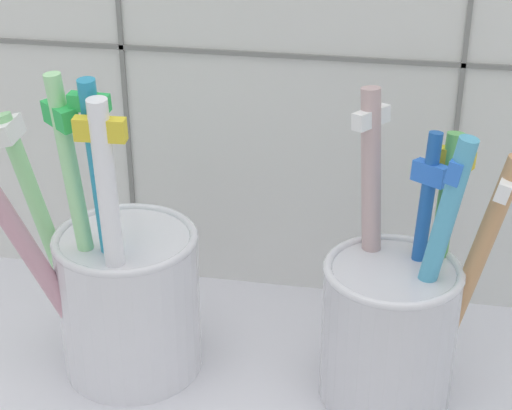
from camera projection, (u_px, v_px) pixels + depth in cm
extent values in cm
cube|color=silver|center=(254.00, 396.00, 50.23)|extent=(64.00, 22.00, 2.00)
cube|color=gray|center=(471.00, 1.00, 48.45)|extent=(0.30, 0.20, 45.00)
cube|color=gray|center=(287.00, 56.00, 51.91)|extent=(64.00, 0.20, 0.30)
cylinder|color=silver|center=(130.00, 303.00, 49.53)|extent=(8.24, 8.24, 8.68)
torus|color=silver|center=(125.00, 238.00, 47.59)|extent=(8.33, 8.33, 0.50)
cylinder|color=white|center=(114.00, 253.00, 44.84)|extent=(1.18, 2.43, 17.85)
cube|color=yellow|center=(100.00, 129.00, 41.12)|extent=(2.63, 0.88, 1.23)
cylinder|color=#A5ECA3|center=(83.00, 233.00, 46.15)|extent=(2.30, 2.44, 18.53)
cube|color=green|center=(60.00, 115.00, 42.70)|extent=(2.49, 2.36, 1.24)
cylinder|color=#C38D9E|center=(31.00, 254.00, 45.44)|extent=(7.02, 5.14, 17.53)
cylinder|color=#2792C0|center=(108.00, 236.00, 45.92)|extent=(1.11, 2.70, 18.45)
cube|color=green|center=(89.00, 102.00, 41.74)|extent=(2.15, 0.87, 0.93)
cylinder|color=#95DF94|center=(49.00, 238.00, 49.07)|extent=(4.60, 1.34, 15.39)
cube|color=white|center=(9.00, 130.00, 46.21)|extent=(1.27, 2.41, 1.27)
cylinder|color=silver|center=(388.00, 333.00, 47.16)|extent=(7.53, 7.53, 8.26)
torus|color=silver|center=(394.00, 270.00, 45.31)|extent=(7.65, 7.65, 0.50)
cylinder|color=#5FBE5D|center=(437.00, 261.00, 47.00)|extent=(1.85, 2.65, 14.94)
cube|color=yellow|center=(453.00, 158.00, 44.70)|extent=(2.47, 1.71, 0.99)
cylinder|color=tan|center=(468.00, 280.00, 45.19)|extent=(4.31, 1.87, 15.05)
cube|color=white|center=(506.00, 185.00, 42.14)|extent=(1.36, 2.60, 1.09)
cylinder|color=#BFA0A0|center=(371.00, 237.00, 47.17)|extent=(2.63, 2.30, 17.22)
cube|color=white|center=(371.00, 117.00, 44.40)|extent=(2.04, 2.44, 0.97)
cylinder|color=#4EA8CF|center=(428.00, 276.00, 44.40)|extent=(3.72, 2.08, 16.22)
cube|color=blue|center=(459.00, 171.00, 41.18)|extent=(1.41, 2.01, 1.29)
cylinder|color=#1F5AB2|center=(418.00, 263.00, 46.52)|extent=(1.68, 2.01, 15.21)
cube|color=blue|center=(430.00, 173.00, 44.38)|extent=(2.05, 1.74, 1.17)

